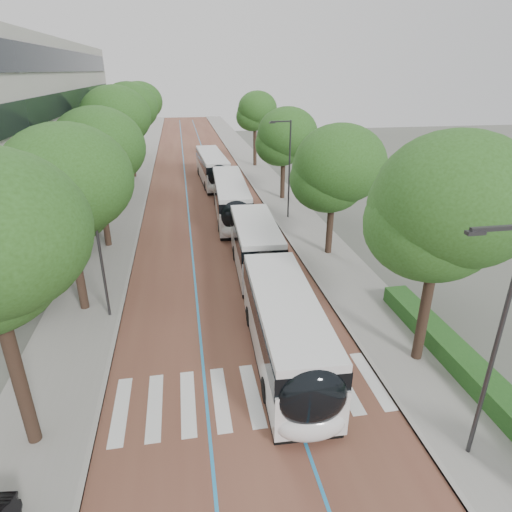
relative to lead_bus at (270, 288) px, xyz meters
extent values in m
plane|color=#51544C|center=(-2.07, -6.68, -1.63)|extent=(160.00, 160.00, 0.00)
cube|color=brown|center=(-2.07, 33.32, -1.62)|extent=(11.00, 140.00, 0.02)
cube|color=gray|center=(-9.57, 33.32, -1.57)|extent=(4.00, 140.00, 0.12)
cube|color=gray|center=(5.43, 33.32, -1.57)|extent=(4.00, 140.00, 0.12)
cube|color=gray|center=(-7.67, 33.32, -1.57)|extent=(0.20, 140.00, 0.14)
cube|color=gray|center=(3.53, 33.32, -1.57)|extent=(0.20, 140.00, 0.14)
cube|color=silver|center=(-6.87, -5.68, -1.60)|extent=(0.55, 3.60, 0.01)
cube|color=silver|center=(-5.62, -5.68, -1.60)|extent=(0.55, 3.60, 0.01)
cube|color=silver|center=(-4.37, -5.68, -1.60)|extent=(0.55, 3.60, 0.01)
cube|color=silver|center=(-3.12, -5.68, -1.60)|extent=(0.55, 3.60, 0.01)
cube|color=silver|center=(-1.87, -5.68, -1.60)|extent=(0.55, 3.60, 0.01)
cube|color=silver|center=(-0.62, -5.68, -1.60)|extent=(0.55, 3.60, 0.01)
cube|color=silver|center=(0.63, -5.68, -1.60)|extent=(0.55, 3.60, 0.01)
cube|color=silver|center=(1.88, -5.68, -1.60)|extent=(0.55, 3.60, 0.01)
cube|color=silver|center=(3.13, -5.68, -1.60)|extent=(0.55, 3.60, 0.01)
cube|color=#2582BB|center=(-3.67, 33.32, -1.60)|extent=(0.12, 126.00, 0.01)
cube|color=#2582BB|center=(-0.47, 33.32, -1.60)|extent=(0.12, 126.00, 0.01)
cube|color=black|center=(-12.52, 21.32, 1.37)|extent=(0.12, 38.00, 1.60)
cube|color=black|center=(-12.52, 21.32, 4.57)|extent=(0.12, 38.00, 1.60)
cube|color=black|center=(-12.52, 21.32, 7.77)|extent=(0.12, 38.00, 1.60)
cube|color=black|center=(-12.52, 21.32, 10.77)|extent=(0.12, 38.00, 1.60)
cube|color=#1A4718|center=(7.03, -6.68, -1.11)|extent=(1.20, 14.00, 0.80)
cylinder|color=#302F32|center=(4.73, -9.68, 2.49)|extent=(0.14, 0.14, 8.00)
cube|color=#302F32|center=(3.93, -9.68, 6.39)|extent=(1.70, 0.12, 0.12)
cube|color=#302F32|center=(3.23, -9.68, 6.31)|extent=(0.50, 0.20, 0.10)
cylinder|color=#302F32|center=(4.73, 15.32, 2.49)|extent=(0.14, 0.14, 8.00)
cube|color=#302F32|center=(3.93, 15.32, 6.39)|extent=(1.70, 0.12, 0.12)
cube|color=#302F32|center=(3.23, 15.32, 6.31)|extent=(0.50, 0.20, 0.10)
cylinder|color=#302F32|center=(-8.17, 1.32, 2.49)|extent=(0.14, 0.14, 8.00)
cylinder|color=black|center=(-9.57, -6.68, 0.89)|extent=(0.44, 0.44, 5.04)
cylinder|color=black|center=(-9.57, 2.32, 0.67)|extent=(0.44, 0.44, 4.59)
ellipsoid|color=#254A18|center=(-9.57, 2.32, 4.84)|extent=(6.07, 6.07, 5.16)
cylinder|color=black|center=(-9.57, 11.32, 0.68)|extent=(0.44, 0.44, 4.62)
ellipsoid|color=#254A18|center=(-9.57, 11.32, 4.88)|extent=(6.09, 6.09, 5.17)
cylinder|color=black|center=(-9.57, 21.32, 1.04)|extent=(0.44, 0.44, 5.33)
ellipsoid|color=#254A18|center=(-9.57, 21.32, 5.88)|extent=(5.98, 5.98, 5.08)
cylinder|color=black|center=(-9.57, 33.32, 0.98)|extent=(0.44, 0.44, 5.21)
ellipsoid|color=#254A18|center=(-9.57, 33.32, 5.71)|extent=(6.34, 6.34, 5.39)
cylinder|color=black|center=(-9.57, 48.32, 0.85)|extent=(0.44, 0.44, 4.96)
ellipsoid|color=#254A18|center=(-9.57, 48.32, 5.36)|extent=(6.45, 6.45, 5.48)
cylinder|color=black|center=(5.63, -4.68, 0.76)|extent=(0.44, 0.44, 4.77)
ellipsoid|color=#254A18|center=(5.63, -4.68, 5.09)|extent=(6.02, 6.02, 5.11)
cylinder|color=black|center=(5.63, 7.32, 0.39)|extent=(0.44, 0.44, 4.03)
ellipsoid|color=#254A18|center=(5.63, 7.32, 4.05)|extent=(5.87, 5.87, 4.99)
cylinder|color=black|center=(5.63, 21.32, 0.41)|extent=(0.44, 0.44, 4.09)
ellipsoid|color=#254A18|center=(5.63, 21.32, 4.13)|extent=(5.56, 5.56, 4.73)
cylinder|color=black|center=(5.63, 37.32, 0.76)|extent=(0.44, 0.44, 4.78)
ellipsoid|color=#254A18|center=(5.63, 37.32, 5.11)|extent=(4.89, 4.89, 4.16)
cylinder|color=black|center=(0.05, 1.30, 0.15)|extent=(2.33, 0.99, 2.30)
cube|color=silver|center=(-0.15, -3.83, -0.37)|extent=(2.87, 9.45, 1.82)
cube|color=black|center=(-0.15, -3.83, 0.77)|extent=(2.90, 9.27, 0.97)
cube|color=silver|center=(-0.15, -3.83, 1.42)|extent=(2.81, 9.26, 0.31)
cube|color=black|center=(-0.15, -3.83, -1.45)|extent=(2.80, 9.08, 0.35)
cube|color=silver|center=(0.22, 5.62, -0.37)|extent=(2.80, 7.83, 1.82)
cube|color=black|center=(0.22, 5.62, 0.77)|extent=(2.84, 7.68, 0.97)
cube|color=silver|center=(0.22, 5.62, 1.42)|extent=(2.75, 7.68, 0.31)
cube|color=black|center=(0.22, 5.62, -1.45)|extent=(2.74, 7.52, 0.35)
ellipsoid|color=black|center=(-0.33, -8.35, 0.38)|extent=(2.39, 1.19, 2.28)
ellipsoid|color=silver|center=(-0.33, -8.40, -0.76)|extent=(2.39, 1.09, 1.14)
cylinder|color=black|center=(-1.37, -6.06, -1.13)|extent=(0.34, 1.01, 1.00)
cylinder|color=black|center=(0.89, -6.15, -1.13)|extent=(0.34, 1.01, 1.00)
cylinder|color=black|center=(-0.84, 7.33, -1.13)|extent=(0.34, 1.01, 1.00)
cylinder|color=black|center=(1.42, 7.24, -1.13)|extent=(0.34, 1.01, 1.00)
cylinder|color=black|center=(-1.16, -0.71, -1.13)|extent=(0.34, 1.01, 1.00)
cylinder|color=black|center=(1.10, -0.79, -1.13)|extent=(0.34, 1.01, 1.00)
cube|color=silver|center=(-0.06, 16.59, -0.37)|extent=(3.01, 12.10, 1.82)
cube|color=black|center=(-0.06, 16.59, 0.77)|extent=(3.04, 11.86, 0.97)
cube|color=silver|center=(-0.06, 16.59, 1.42)|extent=(2.95, 11.85, 0.31)
cube|color=black|center=(-0.06, 16.59, -1.45)|extent=(2.94, 11.61, 0.35)
ellipsoid|color=black|center=(-0.31, 10.74, 0.38)|extent=(2.39, 1.20, 2.28)
ellipsoid|color=silver|center=(-0.31, 10.69, -0.76)|extent=(2.39, 1.10, 1.14)
cylinder|color=black|center=(-1.34, 13.04, -1.13)|extent=(0.34, 1.01, 1.00)
cylinder|color=black|center=(0.92, 12.94, -1.13)|extent=(0.34, 1.01, 1.00)
cylinder|color=black|center=(-1.03, 20.43, -1.13)|extent=(0.34, 1.01, 1.00)
cylinder|color=black|center=(1.23, 20.33, -1.13)|extent=(0.34, 1.01, 1.00)
cube|color=silver|center=(-0.63, 29.43, -0.37)|extent=(3.01, 12.10, 1.82)
cube|color=black|center=(-0.63, 29.43, 0.77)|extent=(3.04, 11.86, 0.97)
cube|color=silver|center=(-0.63, 29.43, 1.42)|extent=(2.95, 11.85, 0.31)
cube|color=black|center=(-0.63, 29.43, -1.45)|extent=(2.94, 11.61, 0.35)
ellipsoid|color=black|center=(-0.38, 23.59, 0.38)|extent=(2.39, 1.20, 2.28)
ellipsoid|color=silver|center=(-0.38, 23.54, -0.76)|extent=(2.39, 1.10, 1.14)
cylinder|color=black|center=(-1.60, 25.79, -1.13)|extent=(0.34, 1.01, 1.00)
cylinder|color=black|center=(0.66, 25.89, -1.13)|extent=(0.34, 1.01, 1.00)
cylinder|color=black|center=(-1.92, 33.18, -1.13)|extent=(0.34, 1.01, 1.00)
cylinder|color=black|center=(0.34, 33.28, -1.13)|extent=(0.34, 1.01, 1.00)
camera|label=1|loc=(-4.00, -18.72, 10.09)|focal=30.00mm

